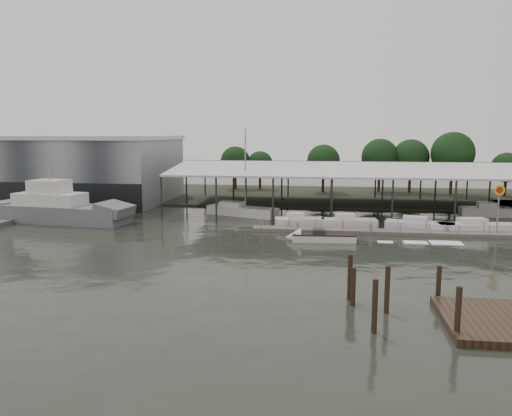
# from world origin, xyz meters

# --- Properties ---
(ground) EXTENTS (200.00, 200.00, 0.00)m
(ground) POSITION_xyz_m (0.00, 0.00, 0.00)
(ground) COLOR #262B23
(ground) RESTS_ON ground
(land_strip_far) EXTENTS (140.00, 30.00, 0.30)m
(land_strip_far) POSITION_xyz_m (0.00, 42.00, 0.10)
(land_strip_far) COLOR #34382A
(land_strip_far) RESTS_ON ground
(land_strip_west) EXTENTS (20.00, 40.00, 0.30)m
(land_strip_west) POSITION_xyz_m (-40.00, 30.00, 0.10)
(land_strip_west) COLOR #34382A
(land_strip_west) RESTS_ON ground
(storage_warehouse) EXTENTS (24.50, 20.50, 10.50)m
(storage_warehouse) POSITION_xyz_m (-28.00, 29.94, 5.29)
(storage_warehouse) COLOR gray
(storage_warehouse) RESTS_ON ground
(covered_boat_shed) EXTENTS (58.24, 24.00, 6.96)m
(covered_boat_shed) POSITION_xyz_m (17.00, 28.00, 6.13)
(covered_boat_shed) COLOR white
(covered_boat_shed) RESTS_ON ground
(trawler_dock) EXTENTS (3.00, 18.00, 0.50)m
(trawler_dock) POSITION_xyz_m (-30.00, 14.00, 0.25)
(trawler_dock) COLOR slate
(trawler_dock) RESTS_ON ground
(floating_dock) EXTENTS (28.00, 2.00, 1.40)m
(floating_dock) POSITION_xyz_m (15.00, 10.00, 0.20)
(floating_dock) COLOR slate
(floating_dock) RESTS_ON ground
(shell_fuel_sign) EXTENTS (1.10, 0.18, 5.55)m
(shell_fuel_sign) POSITION_xyz_m (27.00, 9.99, 3.93)
(shell_fuel_sign) COLOR gray
(shell_fuel_sign) RESTS_ON ground
(grey_trawler) EXTENTS (18.84, 6.72, 8.84)m
(grey_trawler) POSITION_xyz_m (-23.53, 11.79, 1.58)
(grey_trawler) COLOR slate
(grey_trawler) RESTS_ON ground
(white_sailboat) EXTENTS (10.09, 5.97, 11.66)m
(white_sailboat) POSITION_xyz_m (-2.15, 19.89, 0.64)
(white_sailboat) COLOR silver
(white_sailboat) RESTS_ON ground
(speedboat_underway) EXTENTS (18.05, 3.43, 2.00)m
(speedboat_underway) POSITION_xyz_m (8.37, 5.19, 0.39)
(speedboat_underway) COLOR silver
(speedboat_underway) RESTS_ON ground
(moored_cruiser_0) EXTENTS (5.98, 3.29, 1.70)m
(moored_cruiser_0) POSITION_xyz_m (6.01, 12.84, 0.61)
(moored_cruiser_0) COLOR silver
(moored_cruiser_0) RESTS_ON ground
(moored_cruiser_1) EXTENTS (6.45, 2.65, 1.70)m
(moored_cruiser_1) POSITION_xyz_m (11.71, 12.96, 0.61)
(moored_cruiser_1) COLOR silver
(moored_cruiser_1) RESTS_ON ground
(moored_cruiser_2) EXTENTS (7.71, 3.82, 1.70)m
(moored_cruiser_2) POSITION_xyz_m (19.45, 12.18, 0.61)
(moored_cruiser_2) COLOR silver
(moored_cruiser_2) RESTS_ON ground
(moored_cruiser_3) EXTENTS (8.55, 3.20, 1.70)m
(moored_cruiser_3) POSITION_xyz_m (25.45, 11.94, 0.61)
(moored_cruiser_3) COLOR silver
(moored_cruiser_3) RESTS_ON ground
(mooring_pilings) EXTENTS (6.18, 7.17, 3.65)m
(mooring_pilings) POSITION_xyz_m (13.21, -15.00, 1.09)
(mooring_pilings) COLOR #2D2216
(mooring_pilings) RESTS_ON ground
(horizon_tree_line) EXTENTS (67.54, 9.84, 11.16)m
(horizon_tree_line) POSITION_xyz_m (22.71, 47.91, 6.19)
(horizon_tree_line) COLOR #2F1F14
(horizon_tree_line) RESTS_ON ground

